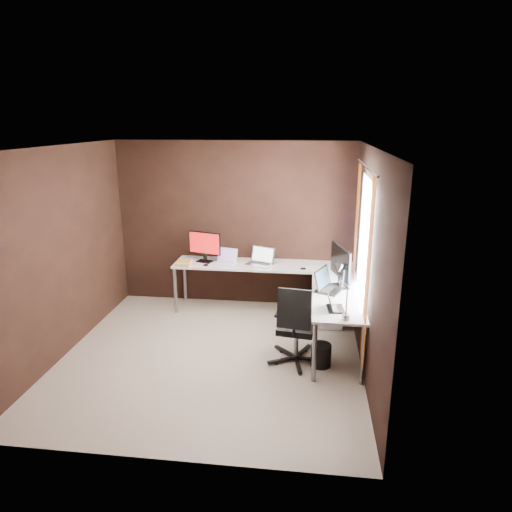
{
  "coord_description": "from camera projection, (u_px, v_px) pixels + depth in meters",
  "views": [
    {
      "loc": [
        1.15,
        -4.91,
        2.78
      ],
      "look_at": [
        0.43,
        0.95,
        1.02
      ],
      "focal_mm": 32.0,
      "sensor_mm": 36.0,
      "label": 1
    }
  ],
  "objects": [
    {
      "name": "book_stack",
      "position": [
        184.0,
        263.0,
        6.69
      ],
      "size": [
        0.25,
        0.21,
        0.07
      ],
      "rotation": [
        0.0,
        0.0,
        -0.02
      ],
      "color": "tan",
      "rests_on": "desk"
    },
    {
      "name": "mouse_corner",
      "position": [
        303.0,
        269.0,
        6.5
      ],
      "size": [
        0.1,
        0.08,
        0.03
      ],
      "primitive_type": "ellipsoid",
      "rotation": [
        0.0,
        0.0,
        0.3
      ],
      "color": "black",
      "rests_on": "desk"
    },
    {
      "name": "laptop_silver",
      "position": [
        261.0,
        261.0,
        6.74
      ],
      "size": [
        0.45,
        0.39,
        0.25
      ],
      "rotation": [
        0.0,
        0.0,
        -0.39
      ],
      "color": "silver",
      "rests_on": "desk"
    },
    {
      "name": "monitor_left",
      "position": [
        205.0,
        245.0,
        6.8
      ],
      "size": [
        0.51,
        0.21,
        0.46
      ],
      "rotation": [
        0.0,
        0.0,
        -0.29
      ],
      "color": "black",
      "rests_on": "desk"
    },
    {
      "name": "laptop_white",
      "position": [
        226.0,
        260.0,
        6.79
      ],
      "size": [
        0.37,
        0.31,
        0.22
      ],
      "rotation": [
        0.0,
        0.0,
        -0.27
      ],
      "color": "white",
      "rests_on": "desk"
    },
    {
      "name": "drawer_pedestal",
      "position": [
        328.0,
        303.0,
        6.44
      ],
      "size": [
        0.42,
        0.5,
        0.6
      ],
      "primitive_type": "cube",
      "color": "white",
      "rests_on": "ground"
    },
    {
      "name": "laptop_black_big",
      "position": [
        327.0,
        285.0,
        5.73
      ],
      "size": [
        0.42,
        0.48,
        0.27
      ],
      "rotation": [
        0.0,
        0.0,
        1.16
      ],
      "color": "black",
      "rests_on": "desk"
    },
    {
      "name": "room",
      "position": [
        239.0,
        256.0,
        5.25
      ],
      "size": [
        3.6,
        3.6,
        2.5
      ],
      "color": "#A08E7D",
      "rests_on": "ground"
    },
    {
      "name": "desk",
      "position": [
        286.0,
        279.0,
        6.29
      ],
      "size": [
        2.65,
        2.25,
        0.73
      ],
      "color": "white",
      "rests_on": "ground"
    },
    {
      "name": "wastebasket",
      "position": [
        321.0,
        355.0,
        5.34
      ],
      "size": [
        0.24,
        0.24,
        0.27
      ],
      "primitive_type": "cylinder",
      "rotation": [
        0.0,
        0.0,
        -0.0
      ],
      "color": "black",
      "rests_on": "ground"
    },
    {
      "name": "desk_lamp",
      "position": [
        341.0,
        284.0,
        4.83
      ],
      "size": [
        0.19,
        0.22,
        0.6
      ],
      "rotation": [
        0.0,
        0.0,
        0.07
      ],
      "color": "slate",
      "rests_on": "desk"
    },
    {
      "name": "office_chair",
      "position": [
        296.0,
        340.0,
        5.38
      ],
      "size": [
        0.55,
        0.55,
        0.98
      ],
      "rotation": [
        0.0,
        0.0,
        -0.14
      ],
      "color": "black",
      "rests_on": "ground"
    },
    {
      "name": "mouse_left",
      "position": [
        206.0,
        265.0,
        6.66
      ],
      "size": [
        0.08,
        0.06,
        0.03
      ],
      "primitive_type": "ellipsoid",
      "rotation": [
        0.0,
        0.0,
        -0.01
      ],
      "color": "black",
      "rests_on": "desk"
    },
    {
      "name": "monitor_right",
      "position": [
        341.0,
        264.0,
        5.75
      ],
      "size": [
        0.24,
        0.63,
        0.53
      ],
      "rotation": [
        0.0,
        0.0,
        1.86
      ],
      "color": "black",
      "rests_on": "desk"
    },
    {
      "name": "laptop_black_small",
      "position": [
        333.0,
        306.0,
        5.13
      ],
      "size": [
        0.21,
        0.28,
        0.18
      ],
      "rotation": [
        0.0,
        0.0,
        1.67
      ],
      "color": "black",
      "rests_on": "desk"
    }
  ]
}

